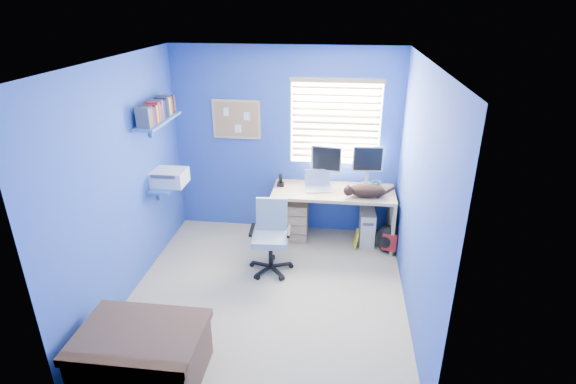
# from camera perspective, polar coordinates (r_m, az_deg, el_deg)

# --- Properties ---
(floor) EXTENTS (3.00, 3.20, 0.00)m
(floor) POSITION_cam_1_polar(r_m,az_deg,el_deg) (5.13, -2.61, -12.61)
(floor) COLOR tan
(floor) RESTS_ON ground
(ceiling) EXTENTS (3.00, 3.20, 0.00)m
(ceiling) POSITION_cam_1_polar(r_m,az_deg,el_deg) (4.19, -3.26, 16.29)
(ceiling) COLOR white
(ceiling) RESTS_ON wall_back
(wall_back) EXTENTS (3.00, 0.01, 2.50)m
(wall_back) POSITION_cam_1_polar(r_m,az_deg,el_deg) (6.00, -0.31, 6.28)
(wall_back) COLOR #3950A5
(wall_back) RESTS_ON ground
(wall_front) EXTENTS (3.00, 0.01, 2.50)m
(wall_front) POSITION_cam_1_polar(r_m,az_deg,el_deg) (3.14, -7.92, -11.09)
(wall_front) COLOR #3950A5
(wall_front) RESTS_ON ground
(wall_left) EXTENTS (0.01, 3.20, 2.50)m
(wall_left) POSITION_cam_1_polar(r_m,az_deg,el_deg) (4.98, -20.16, 1.14)
(wall_left) COLOR #3950A5
(wall_left) RESTS_ON ground
(wall_right) EXTENTS (0.01, 3.20, 2.50)m
(wall_right) POSITION_cam_1_polar(r_m,az_deg,el_deg) (4.52, 16.20, -0.59)
(wall_right) COLOR #3950A5
(wall_right) RESTS_ON ground
(desk) EXTENTS (1.56, 0.65, 0.74)m
(desk) POSITION_cam_1_polar(r_m,az_deg,el_deg) (5.96, 5.67, -3.07)
(desk) COLOR tan
(desk) RESTS_ON floor
(laptop) EXTENTS (0.37, 0.32, 0.22)m
(laptop) POSITION_cam_1_polar(r_m,az_deg,el_deg) (5.77, 3.91, 1.30)
(laptop) COLOR silver
(laptop) RESTS_ON desk
(monitor_left) EXTENTS (0.41, 0.19, 0.54)m
(monitor_left) POSITION_cam_1_polar(r_m,az_deg,el_deg) (5.88, 4.88, 3.38)
(monitor_left) COLOR silver
(monitor_left) RESTS_ON desk
(monitor_right) EXTENTS (0.41, 0.15, 0.54)m
(monitor_right) POSITION_cam_1_polar(r_m,az_deg,el_deg) (5.94, 10.04, 3.30)
(monitor_right) COLOR silver
(monitor_right) RESTS_ON desk
(phone) EXTENTS (0.10, 0.12, 0.17)m
(phone) POSITION_cam_1_polar(r_m,az_deg,el_deg) (5.90, -0.95, 1.58)
(phone) COLOR black
(phone) RESTS_ON desk
(mug) EXTENTS (0.10, 0.09, 0.10)m
(mug) POSITION_cam_1_polar(r_m,az_deg,el_deg) (5.90, 11.06, 0.78)
(mug) COLOR #2E675C
(mug) RESTS_ON desk
(cd_spindle) EXTENTS (0.13, 0.13, 0.07)m
(cd_spindle) POSITION_cam_1_polar(r_m,az_deg,el_deg) (5.99, 11.15, 0.96)
(cd_spindle) COLOR silver
(cd_spindle) RESTS_ON desk
(cat) EXTENTS (0.50, 0.35, 0.16)m
(cat) POSITION_cam_1_polar(r_m,az_deg,el_deg) (5.66, 10.00, 0.18)
(cat) COLOR black
(cat) RESTS_ON desk
(tower_pc) EXTENTS (0.20, 0.44, 0.45)m
(tower_pc) POSITION_cam_1_polar(r_m,az_deg,el_deg) (6.10, 9.98, -4.22)
(tower_pc) COLOR beige
(tower_pc) RESTS_ON floor
(drawer_boxes) EXTENTS (0.35, 0.28, 0.54)m
(drawer_boxes) POSITION_cam_1_polar(r_m,az_deg,el_deg) (6.03, 0.82, -3.67)
(drawer_boxes) COLOR tan
(drawer_boxes) RESTS_ON floor
(yellow_book) EXTENTS (0.03, 0.17, 0.24)m
(yellow_book) POSITION_cam_1_polar(r_m,az_deg,el_deg) (5.97, 8.64, -5.94)
(yellow_book) COLOR yellow
(yellow_book) RESTS_ON floor
(backpack) EXTENTS (0.38, 0.33, 0.38)m
(backpack) POSITION_cam_1_polar(r_m,az_deg,el_deg) (5.90, 12.69, -5.81)
(backpack) COLOR black
(backpack) RESTS_ON floor
(bed_corner) EXTENTS (1.00, 0.71, 0.48)m
(bed_corner) POSITION_cam_1_polar(r_m,az_deg,el_deg) (4.23, -17.99, -19.05)
(bed_corner) COLOR brown
(bed_corner) RESTS_ON floor
(office_chair) EXTENTS (0.53, 0.53, 0.86)m
(office_chair) POSITION_cam_1_polar(r_m,az_deg,el_deg) (5.37, -2.19, -6.76)
(office_chair) COLOR black
(office_chair) RESTS_ON floor
(window_blinds) EXTENTS (1.15, 0.05, 1.10)m
(window_blinds) POSITION_cam_1_polar(r_m,az_deg,el_deg) (5.84, 6.05, 8.74)
(window_blinds) COLOR white
(window_blinds) RESTS_ON ground
(corkboard) EXTENTS (0.64, 0.02, 0.52)m
(corkboard) POSITION_cam_1_polar(r_m,az_deg,el_deg) (6.02, -6.57, 9.14)
(corkboard) COLOR tan
(corkboard) RESTS_ON ground
(wall_shelves) EXTENTS (0.42, 0.90, 1.05)m
(wall_shelves) POSITION_cam_1_polar(r_m,az_deg,el_deg) (5.50, -15.68, 5.80)
(wall_shelves) COLOR #3A68AA
(wall_shelves) RESTS_ON ground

